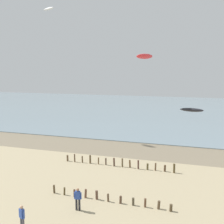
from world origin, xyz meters
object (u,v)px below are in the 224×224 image
(kite_aloft_2, at_px, (145,56))
(person_mid_beach, at_px, (78,198))
(kite_aloft_1, at_px, (49,9))
(kite_aloft_5, at_px, (192,110))
(person_nearest_camera, at_px, (22,217))

(kite_aloft_2, bearing_deg, person_mid_beach, -168.99)
(kite_aloft_1, height_order, kite_aloft_5, kite_aloft_1)
(kite_aloft_1, xyz_separation_m, kite_aloft_2, (16.05, -7.93, -7.59))
(person_mid_beach, bearing_deg, person_nearest_camera, -124.84)
(kite_aloft_1, height_order, kite_aloft_2, kite_aloft_1)
(kite_aloft_5, bearing_deg, kite_aloft_2, 11.63)
(person_mid_beach, bearing_deg, kite_aloft_1, 123.80)
(person_mid_beach, bearing_deg, kite_aloft_5, 58.27)
(person_mid_beach, relative_size, kite_aloft_1, 0.74)
(kite_aloft_1, bearing_deg, person_nearest_camera, -39.67)
(person_nearest_camera, height_order, kite_aloft_2, kite_aloft_2)
(person_nearest_camera, relative_size, person_mid_beach, 1.00)
(kite_aloft_1, distance_m, kite_aloft_5, 26.14)
(person_nearest_camera, xyz_separation_m, person_mid_beach, (2.38, 3.42, 0.00))
(person_mid_beach, bearing_deg, kite_aloft_2, 78.30)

